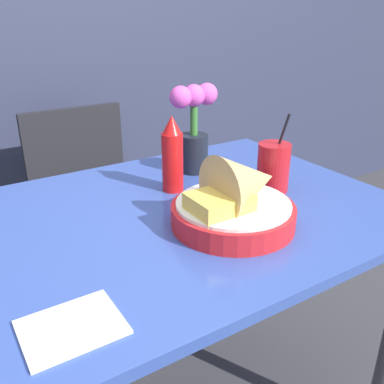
% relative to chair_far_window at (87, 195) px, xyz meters
% --- Properties ---
extents(dining_table, '(1.15, 0.79, 0.75)m').
position_rel_chair_far_window_xyz_m(dining_table, '(-0.05, -0.74, 0.14)').
color(dining_table, '#334C9E').
rests_on(dining_table, ground_plane).
extents(chair_far_window, '(0.40, 0.40, 0.84)m').
position_rel_chair_far_window_xyz_m(chair_far_window, '(0.00, 0.00, 0.00)').
color(chair_far_window, black).
rests_on(chair_far_window, ground_plane).
extents(food_basket, '(0.28, 0.28, 0.17)m').
position_rel_chair_far_window_xyz_m(food_basket, '(0.07, -0.88, 0.30)').
color(food_basket, red).
rests_on(food_basket, dining_table).
extents(ketchup_bottle, '(0.06, 0.06, 0.20)m').
position_rel_chair_far_window_xyz_m(ketchup_bottle, '(0.04, -0.63, 0.34)').
color(ketchup_bottle, red).
rests_on(ketchup_bottle, dining_table).
extents(drink_cup, '(0.09, 0.09, 0.21)m').
position_rel_chair_far_window_xyz_m(drink_cup, '(0.27, -0.77, 0.30)').
color(drink_cup, red).
rests_on(drink_cup, dining_table).
extents(flower_vase, '(0.15, 0.09, 0.26)m').
position_rel_chair_far_window_xyz_m(flower_vase, '(0.17, -0.53, 0.38)').
color(flower_vase, black).
rests_on(flower_vase, dining_table).
extents(napkin, '(0.15, 0.12, 0.01)m').
position_rel_chair_far_window_xyz_m(napkin, '(-0.36, -1.02, 0.24)').
color(napkin, white).
rests_on(napkin, dining_table).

